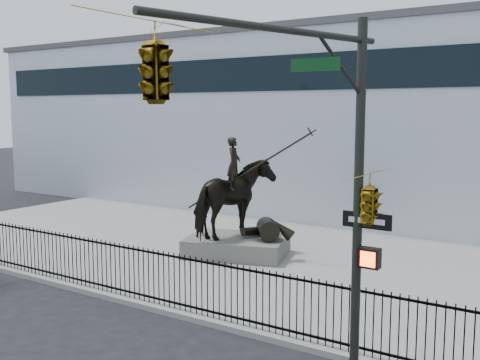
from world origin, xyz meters
The scene contains 7 objects.
ground centered at (0.00, 0.00, 0.00)m, with size 120.00×120.00×0.00m, color black.
plaza centered at (0.00, 7.00, 0.07)m, with size 30.00×12.00×0.15m, color gray.
building centered at (0.00, 20.00, 4.50)m, with size 44.00×14.00×9.00m, color silver.
picket_fence centered at (0.00, 1.25, 0.90)m, with size 22.10×0.10×1.50m.
statue_plinth centered at (-0.06, 6.72, 0.48)m, with size 3.48×2.39×0.65m, color #53514C.
equestrian_statue centered at (0.00, 6.74, 2.17)m, with size 4.27×3.33×3.78m.
traffic_signal_right centered at (6.47, -2.00, 4.85)m, with size 2.17×6.86×7.00m.
Camera 1 is at (10.84, -9.71, 5.35)m, focal length 42.00 mm.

